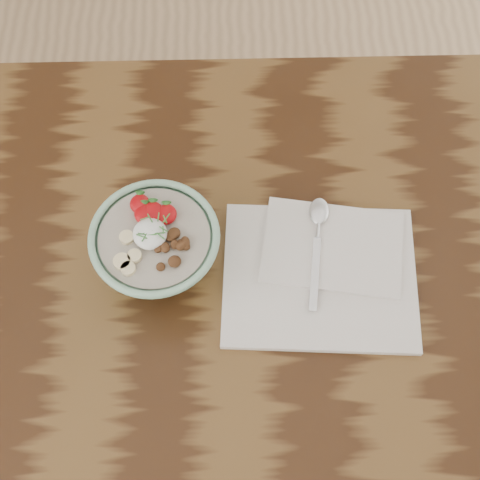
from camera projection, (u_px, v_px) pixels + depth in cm
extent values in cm
cube|color=#331C0C|center=(164.00, 312.00, 96.29)|extent=(160.00, 90.00, 4.00)
cylinder|color=#8BBC9C|center=(161.00, 264.00, 96.83)|extent=(7.76, 7.76, 1.11)
torus|color=#8BBC9C|center=(154.00, 237.00, 88.70)|extent=(17.64, 17.64, 1.02)
cylinder|color=#BFB19E|center=(154.00, 238.00, 89.19)|extent=(14.97, 14.97, 0.92)
ellipsoid|color=white|center=(150.00, 234.00, 87.99)|extent=(4.58, 4.58, 2.52)
ellipsoid|color=#A5070C|center=(140.00, 204.00, 90.14)|extent=(2.71, 2.98, 1.49)
cone|color=#286623|center=(140.00, 195.00, 90.40)|extent=(1.40, 1.03, 1.52)
ellipsoid|color=#A5070C|center=(153.00, 212.00, 89.48)|extent=(2.96, 3.25, 1.63)
cone|color=#286623|center=(153.00, 203.00, 89.80)|extent=(1.40, 1.03, 1.52)
ellipsoid|color=#A5070C|center=(145.00, 214.00, 89.44)|extent=(2.81, 3.10, 1.55)
cone|color=#286623|center=(145.00, 204.00, 89.72)|extent=(1.40, 1.03, 1.52)
ellipsoid|color=#A5070C|center=(166.00, 214.00, 89.40)|extent=(2.81, 3.09, 1.54)
cone|color=#286623|center=(166.00, 205.00, 89.68)|extent=(1.40, 1.03, 1.52)
cylinder|color=beige|center=(127.00, 237.00, 88.30)|extent=(1.96, 1.96, 0.70)
cylinder|color=beige|center=(122.00, 261.00, 86.76)|extent=(2.30, 2.30, 0.70)
cylinder|color=beige|center=(135.00, 256.00, 87.11)|extent=(1.90, 1.90, 0.70)
cylinder|color=beige|center=(128.00, 269.00, 86.31)|extent=(1.96, 1.96, 0.70)
ellipsoid|color=#502C17|center=(161.00, 267.00, 86.40)|extent=(1.22, 1.27, 0.72)
ellipsoid|color=#502C17|center=(165.00, 247.00, 87.47)|extent=(1.94, 2.07, 0.88)
ellipsoid|color=#502C17|center=(186.00, 247.00, 87.67)|extent=(1.57, 1.49, 0.64)
ellipsoid|color=#502C17|center=(170.00, 237.00, 88.23)|extent=(1.71, 1.77, 0.86)
ellipsoid|color=#502C17|center=(185.00, 242.00, 87.80)|extent=(1.47, 1.84, 1.27)
ellipsoid|color=#502C17|center=(175.00, 244.00, 87.74)|extent=(1.09, 1.42, 1.11)
ellipsoid|color=#502C17|center=(174.00, 233.00, 88.32)|extent=(2.44, 2.43, 1.14)
ellipsoid|color=#502C17|center=(181.00, 246.00, 87.56)|extent=(2.02, 1.81, 1.31)
ellipsoid|color=#502C17|center=(175.00, 261.00, 86.53)|extent=(2.47, 2.47, 1.07)
ellipsoid|color=#502C17|center=(159.00, 248.00, 87.47)|extent=(1.79, 1.88, 0.88)
ellipsoid|color=#502C17|center=(181.00, 243.00, 87.90)|extent=(1.15, 1.33, 0.85)
cylinder|color=#3A7833|center=(160.00, 233.00, 86.79)|extent=(1.43, 0.28, 0.23)
cylinder|color=#3A7833|center=(152.00, 235.00, 86.68)|extent=(1.19, 0.25, 0.22)
cylinder|color=#3A7833|center=(144.00, 238.00, 86.50)|extent=(0.75, 1.19, 0.22)
cylinder|color=#3A7833|center=(142.00, 234.00, 86.73)|extent=(1.05, 0.39, 0.22)
cylinder|color=#3A7833|center=(145.00, 218.00, 87.74)|extent=(1.25, 0.59, 0.22)
cylinder|color=#3A7833|center=(166.00, 218.00, 87.76)|extent=(0.98, 1.39, 0.23)
cylinder|color=#3A7833|center=(165.00, 219.00, 87.68)|extent=(0.65, 1.23, 0.22)
cylinder|color=#3A7833|center=(163.00, 230.00, 87.00)|extent=(0.27, 1.11, 0.22)
cylinder|color=#3A7833|center=(142.00, 236.00, 86.58)|extent=(1.49, 0.79, 0.23)
cylinder|color=#3A7833|center=(161.00, 236.00, 86.60)|extent=(1.17, 1.12, 0.23)
cylinder|color=#3A7833|center=(147.00, 232.00, 86.84)|extent=(1.44, 0.66, 0.23)
cylinder|color=#3A7833|center=(150.00, 218.00, 87.76)|extent=(0.84, 1.38, 0.23)
cylinder|color=#3A7833|center=(158.00, 217.00, 87.83)|extent=(0.29, 1.30, 0.22)
cylinder|color=#3A7833|center=(164.00, 229.00, 87.05)|extent=(1.19, 0.92, 0.23)
cube|color=silver|center=(319.00, 276.00, 96.01)|extent=(28.82, 23.83, 1.06)
cube|color=silver|center=(332.00, 247.00, 97.14)|extent=(22.11, 16.87, 0.64)
cube|color=silver|center=(315.00, 274.00, 94.74)|extent=(2.56, 11.40, 0.35)
cylinder|color=silver|center=(318.00, 229.00, 97.72)|extent=(1.07, 3.03, 0.69)
ellipsoid|color=silver|center=(319.00, 211.00, 98.85)|extent=(3.59, 4.89, 0.94)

